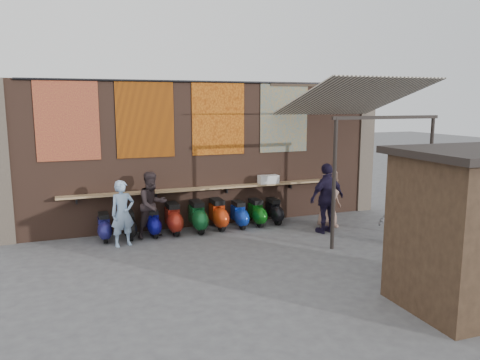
{
  "coord_description": "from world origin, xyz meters",
  "views": [
    {
      "loc": [
        -3.74,
        -9.81,
        3.44
      ],
      "look_at": [
        0.45,
        1.2,
        1.47
      ],
      "focal_mm": 35.0,
      "sensor_mm": 36.0,
      "label": 1
    }
  ],
  "objects_px": {
    "shopper_tan": "(329,198)",
    "diner_right": "(152,205)",
    "scooter_stool_4": "(198,217)",
    "shopper_navy": "(327,198)",
    "scooter_stool_6": "(239,215)",
    "shopper_grey": "(397,212)",
    "scooter_stool_2": "(153,223)",
    "scooter_stool_1": "(129,225)",
    "scooter_stool_3": "(173,219)",
    "scooter_stool_5": "(218,214)",
    "scooter_stool_8": "(274,211)",
    "market_stall": "(477,232)",
    "scooter_stool_7": "(257,213)",
    "diner_left": "(123,213)",
    "shelf_box": "(268,179)",
    "scooter_stool_0": "(104,227)"
  },
  "relations": [
    {
      "from": "shelf_box",
      "to": "scooter_stool_7",
      "type": "relative_size",
      "value": 0.74
    },
    {
      "from": "scooter_stool_7",
      "to": "shopper_grey",
      "type": "relative_size",
      "value": 0.49
    },
    {
      "from": "scooter_stool_5",
      "to": "shopper_navy",
      "type": "relative_size",
      "value": 0.46
    },
    {
      "from": "scooter_stool_2",
      "to": "shopper_tan",
      "type": "height_order",
      "value": "shopper_tan"
    },
    {
      "from": "shopper_tan",
      "to": "market_stall",
      "type": "bearing_deg",
      "value": -117.71
    },
    {
      "from": "scooter_stool_2",
      "to": "scooter_stool_6",
      "type": "relative_size",
      "value": 0.96
    },
    {
      "from": "market_stall",
      "to": "shelf_box",
      "type": "bearing_deg",
      "value": 99.25
    },
    {
      "from": "scooter_stool_5",
      "to": "scooter_stool_2",
      "type": "bearing_deg",
      "value": -178.61
    },
    {
      "from": "shelf_box",
      "to": "scooter_stool_8",
      "type": "xyz_separation_m",
      "value": [
        0.07,
        -0.27,
        -0.89
      ]
    },
    {
      "from": "scooter_stool_0",
      "to": "diner_right",
      "type": "distance_m",
      "value": 1.31
    },
    {
      "from": "scooter_stool_0",
      "to": "market_stall",
      "type": "bearing_deg",
      "value": -47.95
    },
    {
      "from": "scooter_stool_1",
      "to": "diner_left",
      "type": "relative_size",
      "value": 0.46
    },
    {
      "from": "scooter_stool_5",
      "to": "diner_right",
      "type": "xyz_separation_m",
      "value": [
        -1.81,
        -0.15,
        0.44
      ]
    },
    {
      "from": "scooter_stool_8",
      "to": "shopper_navy",
      "type": "height_order",
      "value": "shopper_navy"
    },
    {
      "from": "scooter_stool_3",
      "to": "scooter_stool_4",
      "type": "relative_size",
      "value": 0.98
    },
    {
      "from": "scooter_stool_6",
      "to": "scooter_stool_7",
      "type": "relative_size",
      "value": 0.98
    },
    {
      "from": "scooter_stool_1",
      "to": "scooter_stool_6",
      "type": "xyz_separation_m",
      "value": [
        3.0,
        -0.01,
        0.01
      ]
    },
    {
      "from": "scooter_stool_1",
      "to": "shopper_grey",
      "type": "distance_m",
      "value": 6.69
    },
    {
      "from": "scooter_stool_5",
      "to": "scooter_stool_8",
      "type": "relative_size",
      "value": 1.16
    },
    {
      "from": "shopper_tan",
      "to": "diner_right",
      "type": "bearing_deg",
      "value": 147.22
    },
    {
      "from": "shelf_box",
      "to": "shopper_tan",
      "type": "relative_size",
      "value": 0.34
    },
    {
      "from": "scooter_stool_6",
      "to": "scooter_stool_8",
      "type": "height_order",
      "value": "scooter_stool_6"
    },
    {
      "from": "scooter_stool_1",
      "to": "scooter_stool_3",
      "type": "distance_m",
      "value": 1.16
    },
    {
      "from": "scooter_stool_8",
      "to": "diner_right",
      "type": "height_order",
      "value": "diner_right"
    },
    {
      "from": "scooter_stool_4",
      "to": "shopper_navy",
      "type": "relative_size",
      "value": 0.47
    },
    {
      "from": "scooter_stool_5",
      "to": "shopper_tan",
      "type": "relative_size",
      "value": 0.52
    },
    {
      "from": "scooter_stool_6",
      "to": "shopper_tan",
      "type": "xyz_separation_m",
      "value": [
        2.32,
        -0.86,
        0.47
      ]
    },
    {
      "from": "shelf_box",
      "to": "market_stall",
      "type": "height_order",
      "value": "market_stall"
    },
    {
      "from": "scooter_stool_3",
      "to": "shelf_box",
      "type": "bearing_deg",
      "value": 5.82
    },
    {
      "from": "scooter_stool_3",
      "to": "scooter_stool_4",
      "type": "height_order",
      "value": "scooter_stool_4"
    },
    {
      "from": "scooter_stool_0",
      "to": "scooter_stool_4",
      "type": "distance_m",
      "value": 2.41
    },
    {
      "from": "diner_right",
      "to": "scooter_stool_7",
      "type": "bearing_deg",
      "value": -20.46
    },
    {
      "from": "shopper_grey",
      "to": "shopper_navy",
      "type": "bearing_deg",
      "value": -57.41
    },
    {
      "from": "scooter_stool_7",
      "to": "shopper_tan",
      "type": "height_order",
      "value": "shopper_tan"
    },
    {
      "from": "scooter_stool_4",
      "to": "diner_right",
      "type": "relative_size",
      "value": 0.51
    },
    {
      "from": "scooter_stool_8",
      "to": "market_stall",
      "type": "bearing_deg",
      "value": -82.29
    },
    {
      "from": "shelf_box",
      "to": "scooter_stool_2",
      "type": "bearing_deg",
      "value": -174.46
    },
    {
      "from": "market_stall",
      "to": "diner_left",
      "type": "bearing_deg",
      "value": 134.02
    },
    {
      "from": "scooter_stool_5",
      "to": "shopper_grey",
      "type": "height_order",
      "value": "shopper_grey"
    },
    {
      "from": "diner_right",
      "to": "shopper_grey",
      "type": "height_order",
      "value": "diner_right"
    },
    {
      "from": "scooter_stool_6",
      "to": "market_stall",
      "type": "distance_m",
      "value": 6.48
    },
    {
      "from": "scooter_stool_5",
      "to": "scooter_stool_6",
      "type": "distance_m",
      "value": 0.6
    },
    {
      "from": "scooter_stool_7",
      "to": "diner_left",
      "type": "distance_m",
      "value": 3.81
    },
    {
      "from": "shopper_navy",
      "to": "shelf_box",
      "type": "bearing_deg",
      "value": -70.28
    },
    {
      "from": "diner_right",
      "to": "shopper_tan",
      "type": "bearing_deg",
      "value": -32.07
    },
    {
      "from": "shopper_navy",
      "to": "shopper_tan",
      "type": "bearing_deg",
      "value": -138.36
    },
    {
      "from": "scooter_stool_2",
      "to": "scooter_stool_4",
      "type": "xyz_separation_m",
      "value": [
        1.19,
        -0.02,
        0.07
      ]
    },
    {
      "from": "diner_right",
      "to": "shopper_navy",
      "type": "bearing_deg",
      "value": -37.92
    },
    {
      "from": "scooter_stool_5",
      "to": "diner_left",
      "type": "height_order",
      "value": "diner_left"
    },
    {
      "from": "shopper_grey",
      "to": "diner_right",
      "type": "bearing_deg",
      "value": -29.11
    }
  ]
}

